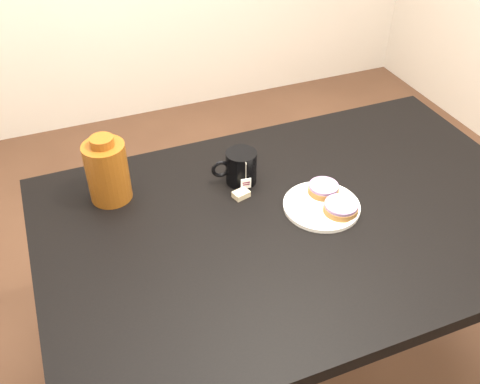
# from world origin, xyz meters

# --- Properties ---
(ground_plane) EXTENTS (4.00, 4.00, 0.00)m
(ground_plane) POSITION_xyz_m (0.00, 0.00, 0.00)
(ground_plane) COLOR brown
(table) EXTENTS (1.40, 0.90, 0.75)m
(table) POSITION_xyz_m (0.00, 0.00, 0.67)
(table) COLOR black
(table) RESTS_ON ground_plane
(plate) EXTENTS (0.21, 0.21, 0.02)m
(plate) POSITION_xyz_m (0.07, 0.01, 0.76)
(plate) COLOR white
(plate) RESTS_ON table
(bagel_back) EXTENTS (0.12, 0.12, 0.03)m
(bagel_back) POSITION_xyz_m (0.10, 0.05, 0.77)
(bagel_back) COLOR brown
(bagel_back) RESTS_ON plate
(bagel_front) EXTENTS (0.11, 0.11, 0.03)m
(bagel_front) POSITION_xyz_m (0.10, -0.04, 0.77)
(bagel_front) COLOR brown
(bagel_front) RESTS_ON plate
(mug) EXTENTS (0.14, 0.10, 0.10)m
(mug) POSITION_xyz_m (-0.09, 0.20, 0.80)
(mug) COLOR black
(mug) RESTS_ON table
(teabag_pouch) EXTENTS (0.05, 0.04, 0.02)m
(teabag_pouch) POSITION_xyz_m (-0.12, 0.13, 0.76)
(teabag_pouch) COLOR #C6B793
(teabag_pouch) RESTS_ON table
(bagel_package) EXTENTS (0.14, 0.14, 0.20)m
(bagel_package) POSITION_xyz_m (-0.46, 0.27, 0.84)
(bagel_package) COLOR #5F2D0C
(bagel_package) RESTS_ON table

